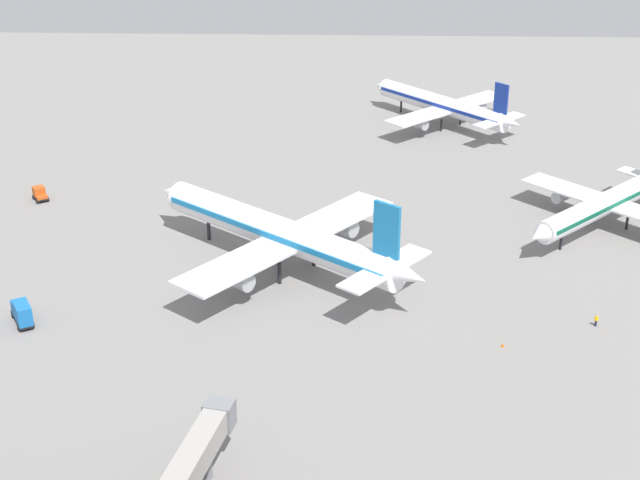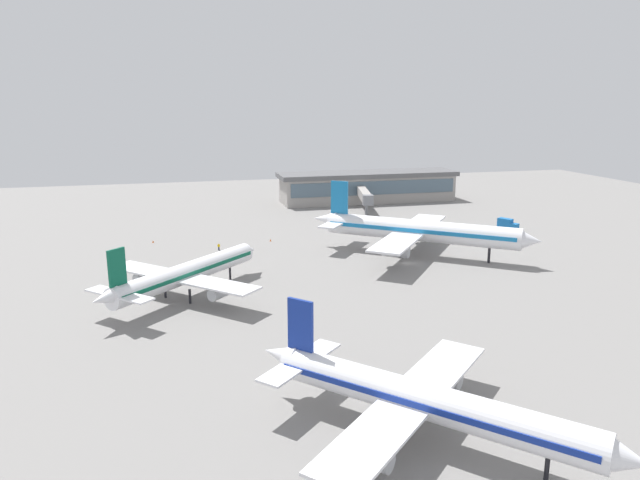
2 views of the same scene
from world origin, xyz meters
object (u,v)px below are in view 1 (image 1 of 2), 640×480
at_px(ground_crew_worker, 596,320).
at_px(airplane_at_gate, 282,234).
at_px(baggage_tug, 40,194).
at_px(safety_cone_mid_apron, 503,345).
at_px(airplane_distant, 606,203).
at_px(catering_truck, 22,312).
at_px(airplane_taxiing, 444,105).

bearing_deg(ground_crew_worker, airplane_at_gate, -114.10).
distance_m(baggage_tug, safety_cone_mid_apron, 87.85).
bearing_deg(airplane_distant, ground_crew_worker, 30.64).
height_order(baggage_tug, catering_truck, catering_truck).
height_order(airplane_distant, ground_crew_worker, airplane_distant).
bearing_deg(baggage_tug, airplane_taxiing, -92.14).
bearing_deg(baggage_tug, safety_cone_mid_apron, -154.58).
distance_m(airplane_at_gate, catering_truck, 38.45).
bearing_deg(airplane_distant, airplane_taxiing, -111.74).
height_order(airplane_at_gate, safety_cone_mid_apron, airplane_at_gate).
relative_size(airplane_distant, ground_crew_worker, 18.82).
relative_size(airplane_taxiing, safety_cone_mid_apron, 54.76).
bearing_deg(catering_truck, airplane_taxiing, -65.77).
relative_size(airplane_taxiing, airplane_distant, 1.05).
bearing_deg(airplane_distant, baggage_tug, -49.94).
relative_size(airplane_distant, baggage_tug, 8.39).
relative_size(airplane_at_gate, airplane_distant, 1.39).
bearing_deg(airplane_taxiing, baggage_tug, 77.33).
distance_m(airplane_distant, baggage_tug, 96.49).
xyz_separation_m(airplane_distant, baggage_tug, (-96.05, 8.63, -3.26)).
bearing_deg(safety_cone_mid_apron, airplane_taxiing, 90.31).
bearing_deg(catering_truck, airplane_at_gate, -92.01).
distance_m(airplane_distant, ground_crew_worker, 33.47).
bearing_deg(safety_cone_mid_apron, ground_crew_worker, 23.69).
bearing_deg(baggage_tug, airplane_distant, -127.63).
height_order(airplane_taxiing, safety_cone_mid_apron, airplane_taxiing).
distance_m(airplane_at_gate, airplane_taxiing, 74.61).
xyz_separation_m(airplane_at_gate, baggage_tug, (-44.34, 25.17, -4.62)).
bearing_deg(airplane_taxiing, catering_truck, 100.51).
distance_m(airplane_at_gate, airplane_distant, 54.31).
relative_size(airplane_distant, catering_truck, 5.41).
bearing_deg(airplane_at_gate, ground_crew_worker, -161.47).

